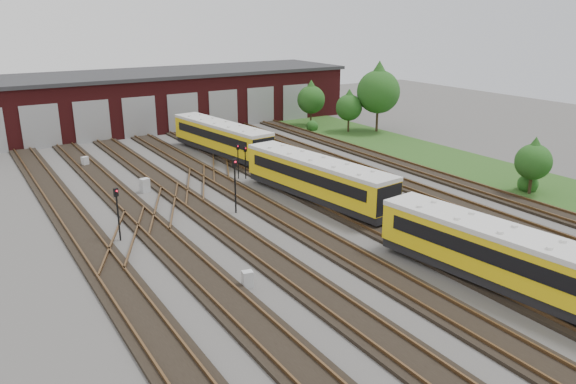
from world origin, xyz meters
TOP-DOWN VIEW (x-y plane):
  - ground at (0.00, 0.00)m, footprint 120.00×120.00m
  - track_network at (-0.17, 0.59)m, footprint 30.40×70.00m
  - maintenance_shed at (-0.01, 39.97)m, footprint 51.00×12.50m
  - grass_verge at (19.00, 10.00)m, footprint 8.00×55.00m
  - metro_train at (2.00, 5.97)m, footprint 4.09×45.80m
  - signal_mast_0 at (-12.22, 6.12)m, footprint 0.29×0.28m
  - signal_mast_1 at (-4.12, 6.82)m, footprint 0.31×0.29m
  - signal_mast_2 at (-0.19, 14.12)m, footprint 0.25×0.23m
  - signal_mast_3 at (0.28, 13.75)m, footprint 0.24×0.23m
  - relay_cabinet_0 at (-8.53, -3.23)m, footprint 0.59×0.52m
  - relay_cabinet_1 at (-10.03, 24.67)m, footprint 0.65×0.60m
  - relay_cabinet_2 at (-7.90, 14.61)m, footprint 0.74×0.66m
  - relay_cabinet_3 at (2.29, 26.46)m, footprint 0.73×0.64m
  - relay_cabinet_4 at (6.93, 13.86)m, footprint 0.66×0.59m
  - tree_0 at (17.48, 29.67)m, footprint 3.31×3.31m
  - tree_1 at (18.99, 24.28)m, footprint 2.97×2.97m
  - tree_2 at (21.85, 22.70)m, footprint 4.82×4.82m
  - tree_3 at (16.52, -1.14)m, footprint 2.67×2.67m
  - bush_0 at (17.18, -0.50)m, footprint 1.54×1.54m
  - bush_1 at (16.05, 27.26)m, footprint 1.36×1.36m
  - bush_2 at (21.11, 35.00)m, footprint 1.25×1.25m

SIDE VIEW (x-z plane):
  - ground at x=0.00m, z-range 0.00..0.00m
  - grass_verge at x=19.00m, z-range 0.00..0.05m
  - track_network at x=-0.17m, z-range -0.06..0.27m
  - relay_cabinet_0 at x=-8.53m, z-range 0.00..0.86m
  - relay_cabinet_1 at x=-10.03m, z-range 0.00..0.88m
  - relay_cabinet_4 at x=6.93m, z-range 0.00..0.95m
  - relay_cabinet_2 at x=-7.90m, z-range 0.00..1.07m
  - relay_cabinet_3 at x=2.29m, z-range 0.00..1.11m
  - bush_2 at x=21.11m, z-range 0.00..1.25m
  - bush_1 at x=16.05m, z-range 0.00..1.36m
  - bush_0 at x=17.18m, z-range 0.00..1.54m
  - signal_mast_3 at x=0.28m, z-range 0.38..3.10m
  - metro_train at x=2.00m, z-range 0.36..3.18m
  - signal_mast_2 at x=-0.19m, z-range 0.40..3.27m
  - signal_mast_0 at x=-12.22m, z-range 0.45..3.74m
  - signal_mast_1 at x=-4.12m, z-range 0.51..4.30m
  - tree_3 at x=16.52m, z-range 0.63..5.05m
  - tree_1 at x=18.99m, z-range 0.70..5.62m
  - maintenance_shed at x=-0.01m, z-range 0.03..6.38m
  - tree_0 at x=17.48m, z-range 0.78..6.26m
  - tree_2 at x=21.85m, z-range 1.14..9.12m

